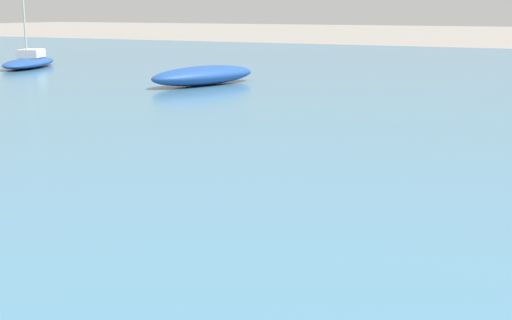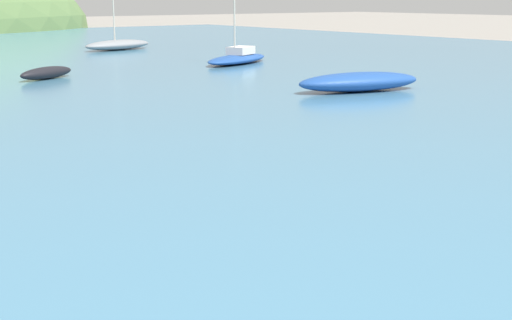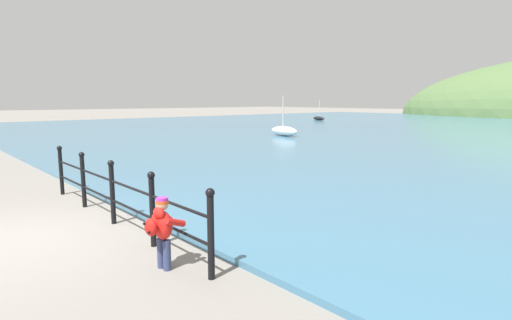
# 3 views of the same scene
# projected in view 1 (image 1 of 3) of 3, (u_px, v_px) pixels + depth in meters

# --- Properties ---
(boat_blue_hull) EXTENTS (4.61, 3.31, 5.23)m
(boat_blue_hull) POSITION_uv_depth(u_px,v_px,m) (29.00, 61.00, 28.20)
(boat_blue_hull) COLOR #1E4793
(boat_blue_hull) RESTS_ON water
(boat_mid_harbor) EXTENTS (4.22, 2.24, 0.57)m
(boat_mid_harbor) POSITION_uv_depth(u_px,v_px,m) (204.00, 75.00, 21.69)
(boat_mid_harbor) COLOR #1E4793
(boat_mid_harbor) RESTS_ON water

